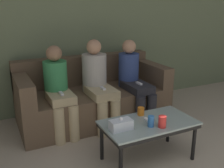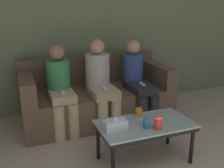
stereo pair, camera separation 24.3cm
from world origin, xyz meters
name	(u,v)px [view 1 (the left image)]	position (x,y,z in m)	size (l,w,h in m)	color
wall_back	(77,26)	(0.00, 3.66, 1.30)	(12.00, 0.06, 2.60)	#707F5B
couch	(92,97)	(0.00, 3.12, 0.33)	(2.07, 0.94, 0.88)	brown
coffee_table	(148,126)	(0.13, 1.86, 0.40)	(0.98, 0.53, 0.44)	#8C9E99
cup_near_left	(162,122)	(0.18, 1.70, 0.50)	(0.08, 0.08, 0.12)	red
cup_near_right	(141,111)	(0.15, 2.05, 0.49)	(0.07, 0.07, 0.09)	orange
cup_far_center	(151,121)	(0.09, 1.76, 0.50)	(0.06, 0.06, 0.11)	#3372BF
tissue_box	(121,125)	(-0.21, 1.83, 0.50)	(0.22, 0.12, 0.13)	silver
game_remote	(149,121)	(0.13, 1.86, 0.45)	(0.04, 0.15, 0.02)	white
seated_person_left_end	(58,88)	(-0.54, 2.90, 0.60)	(0.31, 0.62, 1.13)	tan
seated_person_mid_left	(98,81)	(0.00, 2.90, 0.63)	(0.33, 0.69, 1.17)	tan
seated_person_mid_right	(133,79)	(0.54, 2.87, 0.60)	(0.31, 0.70, 1.14)	#28282D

